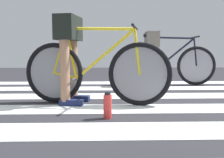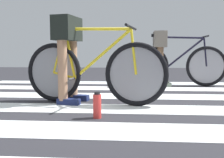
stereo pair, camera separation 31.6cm
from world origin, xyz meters
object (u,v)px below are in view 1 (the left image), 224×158
cyclist_2_of_2 (152,51)px  water_bottle (108,106)px  bicycle_2_of_2 (169,64)px  bicycle_1_of_2 (95,71)px  cyclist_1_of_2 (69,47)px

cyclist_2_of_2 → water_bottle: 2.52m
bicycle_2_of_2 → water_bottle: 2.60m
bicycle_2_of_2 → water_bottle: size_ratio=7.14×
cyclist_2_of_2 → water_bottle: cyclist_2_of_2 is taller
bicycle_1_of_2 → water_bottle: bicycle_1_of_2 is taller
bicycle_2_of_2 → cyclist_2_of_2: 0.40m
bicycle_1_of_2 → water_bottle: bearing=-66.1°
cyclist_1_of_2 → water_bottle: 1.00m
bicycle_1_of_2 → bicycle_2_of_2: same height
bicycle_1_of_2 → bicycle_2_of_2: (1.28, 1.67, 0.00)m
cyclist_1_of_2 → bicycle_2_of_2: 2.27m
bicycle_2_of_2 → cyclist_2_of_2: size_ratio=1.78×
cyclist_2_of_2 → water_bottle: (-0.84, -2.32, -0.52)m
bicycle_1_of_2 → cyclist_2_of_2: (0.97, 1.67, 0.25)m
water_bottle → bicycle_1_of_2: bearing=101.9°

